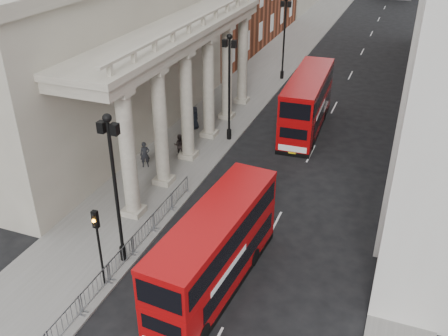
{
  "coord_description": "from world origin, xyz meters",
  "views": [
    {
      "loc": [
        11.86,
        -13.66,
        17.08
      ],
      "look_at": [
        2.48,
        10.84,
        2.74
      ],
      "focal_mm": 40.0,
      "sensor_mm": 36.0,
      "label": 1
    }
  ],
  "objects_px": {
    "bus_near": "(215,249)",
    "pedestrian_b": "(179,145)",
    "pedestrian_c": "(195,118)",
    "lamp_post_mid": "(229,81)",
    "traffic_light": "(97,235)",
    "pedestrian_a": "(145,155)",
    "lamp_post_south": "(115,181)",
    "lamp_post_north": "(284,33)",
    "bus_far": "(307,102)"
  },
  "relations": [
    {
      "from": "pedestrian_c",
      "to": "lamp_post_north",
      "type": "bearing_deg",
      "value": 110.62
    },
    {
      "from": "lamp_post_north",
      "to": "pedestrian_a",
      "type": "distance_m",
      "value": 23.11
    },
    {
      "from": "bus_far",
      "to": "pedestrian_c",
      "type": "xyz_separation_m",
      "value": [
        -8.52,
        -3.36,
        -1.35
      ]
    },
    {
      "from": "lamp_post_south",
      "to": "bus_near",
      "type": "xyz_separation_m",
      "value": [
        5.26,
        -0.0,
        -2.67
      ]
    },
    {
      "from": "bus_near",
      "to": "lamp_post_mid",
      "type": "bearing_deg",
      "value": 112.78
    },
    {
      "from": "bus_far",
      "to": "lamp_post_north",
      "type": "bearing_deg",
      "value": 111.37
    },
    {
      "from": "lamp_post_north",
      "to": "bus_near",
      "type": "height_order",
      "value": "lamp_post_north"
    },
    {
      "from": "lamp_post_north",
      "to": "traffic_light",
      "type": "relative_size",
      "value": 1.93
    },
    {
      "from": "pedestrian_c",
      "to": "traffic_light",
      "type": "bearing_deg",
      "value": -46.42
    },
    {
      "from": "traffic_light",
      "to": "bus_far",
      "type": "relative_size",
      "value": 0.4
    },
    {
      "from": "traffic_light",
      "to": "bus_near",
      "type": "relative_size",
      "value": 0.43
    },
    {
      "from": "lamp_post_south",
      "to": "bus_near",
      "type": "distance_m",
      "value": 5.9
    },
    {
      "from": "bus_near",
      "to": "traffic_light",
      "type": "bearing_deg",
      "value": -154.02
    },
    {
      "from": "pedestrian_a",
      "to": "lamp_post_south",
      "type": "bearing_deg",
      "value": -99.62
    },
    {
      "from": "bus_far",
      "to": "bus_near",
      "type": "bearing_deg",
      "value": -92.12
    },
    {
      "from": "pedestrian_a",
      "to": "pedestrian_b",
      "type": "xyz_separation_m",
      "value": [
        1.51,
        2.46,
        -0.09
      ]
    },
    {
      "from": "traffic_light",
      "to": "pedestrian_a",
      "type": "relative_size",
      "value": 2.29
    },
    {
      "from": "bus_near",
      "to": "pedestrian_b",
      "type": "distance_m",
      "value": 14.32
    },
    {
      "from": "pedestrian_b",
      "to": "pedestrian_c",
      "type": "relative_size",
      "value": 0.9
    },
    {
      "from": "pedestrian_a",
      "to": "pedestrian_c",
      "type": "height_order",
      "value": "pedestrian_c"
    },
    {
      "from": "bus_near",
      "to": "lamp_post_south",
      "type": "bearing_deg",
      "value": -175.41
    },
    {
      "from": "lamp_post_mid",
      "to": "lamp_post_north",
      "type": "distance_m",
      "value": 16.0
    },
    {
      "from": "traffic_light",
      "to": "pedestrian_a",
      "type": "xyz_separation_m",
      "value": [
        -4.03,
        11.57,
        -2.05
      ]
    },
    {
      "from": "lamp_post_north",
      "to": "lamp_post_mid",
      "type": "bearing_deg",
      "value": -90.0
    },
    {
      "from": "pedestrian_a",
      "to": "pedestrian_c",
      "type": "relative_size",
      "value": 1.0
    },
    {
      "from": "traffic_light",
      "to": "pedestrian_a",
      "type": "distance_m",
      "value": 12.43
    },
    {
      "from": "lamp_post_north",
      "to": "bus_far",
      "type": "height_order",
      "value": "lamp_post_north"
    },
    {
      "from": "lamp_post_north",
      "to": "bus_near",
      "type": "bearing_deg",
      "value": -80.67
    },
    {
      "from": "pedestrian_a",
      "to": "pedestrian_c",
      "type": "bearing_deg",
      "value": 53.63
    },
    {
      "from": "lamp_post_north",
      "to": "pedestrian_c",
      "type": "xyz_separation_m",
      "value": [
        -3.37,
        -15.06,
        -3.85
      ]
    },
    {
      "from": "bus_far",
      "to": "pedestrian_b",
      "type": "distance_m",
      "value": 11.32
    },
    {
      "from": "traffic_light",
      "to": "lamp_post_mid",
      "type": "bearing_deg",
      "value": 90.32
    },
    {
      "from": "traffic_light",
      "to": "bus_far",
      "type": "xyz_separation_m",
      "value": [
        5.05,
        22.32,
        -0.69
      ]
    },
    {
      "from": "pedestrian_b",
      "to": "bus_near",
      "type": "bearing_deg",
      "value": 102.39
    },
    {
      "from": "traffic_light",
      "to": "pedestrian_a",
      "type": "bearing_deg",
      "value": 109.2
    },
    {
      "from": "bus_near",
      "to": "pedestrian_b",
      "type": "bearing_deg",
      "value": 127.18
    },
    {
      "from": "pedestrian_c",
      "to": "bus_far",
      "type": "bearing_deg",
      "value": 54.75
    },
    {
      "from": "lamp_post_north",
      "to": "bus_near",
      "type": "relative_size",
      "value": 0.82
    },
    {
      "from": "lamp_post_north",
      "to": "pedestrian_b",
      "type": "xyz_separation_m",
      "value": [
        -2.43,
        -19.98,
        -3.95
      ]
    },
    {
      "from": "lamp_post_south",
      "to": "pedestrian_b",
      "type": "bearing_deg",
      "value": 101.41
    },
    {
      "from": "traffic_light",
      "to": "lamp_post_north",
      "type": "bearing_deg",
      "value": 90.17
    },
    {
      "from": "bus_near",
      "to": "bus_far",
      "type": "xyz_separation_m",
      "value": [
        -0.1,
        20.3,
        0.18
      ]
    },
    {
      "from": "lamp_post_mid",
      "to": "pedestrian_a",
      "type": "relative_size",
      "value": 4.43
    },
    {
      "from": "lamp_post_south",
      "to": "lamp_post_north",
      "type": "distance_m",
      "value": 32.0
    },
    {
      "from": "lamp_post_south",
      "to": "pedestrian_c",
      "type": "bearing_deg",
      "value": 101.24
    },
    {
      "from": "pedestrian_c",
      "to": "pedestrian_b",
      "type": "bearing_deg",
      "value": -45.97
    },
    {
      "from": "lamp_post_north",
      "to": "traffic_light",
      "type": "bearing_deg",
      "value": -89.83
    },
    {
      "from": "lamp_post_north",
      "to": "pedestrian_a",
      "type": "xyz_separation_m",
      "value": [
        -3.93,
        -22.44,
        -3.85
      ]
    },
    {
      "from": "lamp_post_mid",
      "to": "traffic_light",
      "type": "relative_size",
      "value": 1.93
    },
    {
      "from": "bus_far",
      "to": "pedestrian_a",
      "type": "xyz_separation_m",
      "value": [
        -9.09,
        -10.75,
        -1.36
      ]
    }
  ]
}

